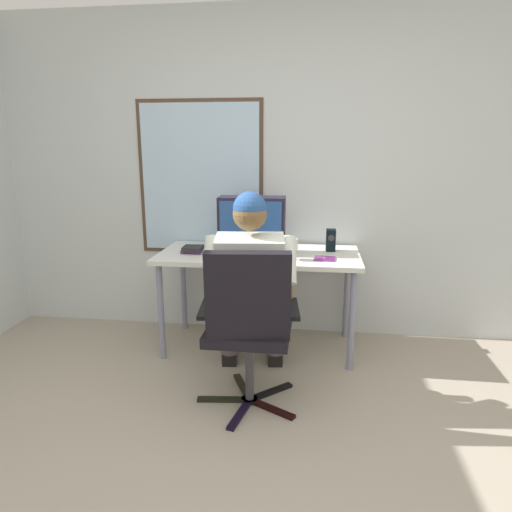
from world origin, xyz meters
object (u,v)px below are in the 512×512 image
(office_chair, at_px, (249,319))
(person_seated, at_px, (251,288))
(desk, at_px, (259,262))
(cd_case, at_px, (325,259))
(desk_speaker, at_px, (331,240))
(book_stack, at_px, (193,249))
(crt_monitor, at_px, (252,219))
(wine_glass, at_px, (291,245))

(office_chair, xyz_separation_m, person_seated, (-0.03, 0.27, 0.10))
(desk, distance_m, cd_case, 0.50)
(desk_speaker, bearing_deg, cd_case, -99.46)
(person_seated, bearing_deg, book_stack, 132.90)
(desk_speaker, bearing_deg, office_chair, -114.83)
(person_seated, relative_size, desk_speaker, 7.74)
(desk_speaker, bearing_deg, desk, -165.38)
(desk, xyz_separation_m, crt_monitor, (-0.05, 0.01, 0.31))
(office_chair, bearing_deg, desk_speaker, 65.17)
(person_seated, relative_size, wine_glass, 8.58)
(person_seated, relative_size, cd_case, 8.17)
(desk, distance_m, office_chair, 0.88)
(book_stack, bearing_deg, office_chair, -56.69)
(office_chair, bearing_deg, desk, 93.38)
(office_chair, distance_m, person_seated, 0.28)
(cd_case, bearing_deg, person_seated, -133.48)
(desk, distance_m, wine_glass, 0.35)
(office_chair, distance_m, desk_speaker, 1.14)
(desk, relative_size, wine_glass, 9.91)
(desk, bearing_deg, person_seated, -87.59)
(desk, bearing_deg, crt_monitor, 168.15)
(crt_monitor, bearing_deg, desk_speaker, 12.25)
(desk, relative_size, person_seated, 1.15)
(crt_monitor, bearing_deg, cd_case, -15.61)
(desk, xyz_separation_m, cd_case, (0.47, -0.14, 0.07))
(desk, relative_size, cd_case, 9.43)
(book_stack, bearing_deg, wine_glass, -8.89)
(book_stack, height_order, cd_case, book_stack)
(office_chair, xyz_separation_m, book_stack, (-0.53, 0.81, 0.20))
(crt_monitor, distance_m, book_stack, 0.49)
(person_seated, distance_m, cd_case, 0.66)
(office_chair, xyz_separation_m, cd_case, (0.42, 0.74, 0.18))
(crt_monitor, height_order, cd_case, crt_monitor)
(wine_glass, relative_size, book_stack, 0.96)
(desk_speaker, height_order, cd_case, desk_speaker)
(wine_glass, bearing_deg, desk, 144.27)
(office_chair, height_order, crt_monitor, crt_monitor)
(wine_glass, height_order, desk_speaker, desk_speaker)
(desk, distance_m, book_stack, 0.49)
(crt_monitor, bearing_deg, desk, -11.85)
(person_seated, bearing_deg, desk, 92.41)
(desk, xyz_separation_m, desk_speaker, (0.52, 0.14, 0.15))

